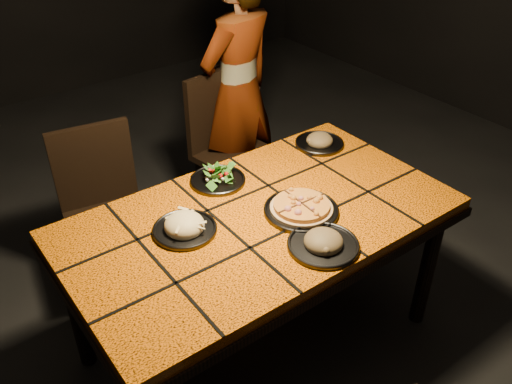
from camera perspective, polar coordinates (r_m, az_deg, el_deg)
room_shell at (r=1.89m, az=0.51°, el=16.33°), size 6.04×7.04×3.08m
dining_table at (r=2.28m, az=0.41°, el=-3.97°), size 1.62×0.92×0.75m
chair_far_left at (r=2.84m, az=-15.78°, el=-0.95°), size 0.46×0.46×0.88m
chair_far_right at (r=3.25m, az=-3.04°, el=5.55°), size 0.48×0.48×0.92m
diner at (r=3.26m, az=-1.89°, el=10.48°), size 0.63×0.49×1.55m
plate_pizza at (r=2.24m, az=4.80°, el=-1.75°), size 0.31×0.31×0.04m
plate_pasta at (r=2.15m, az=-7.53°, el=-3.65°), size 0.26×0.26×0.08m
plate_salad at (r=2.43m, az=-4.06°, el=1.57°), size 0.25×0.25×0.07m
plate_mushroom_a at (r=2.07m, az=7.11°, el=-5.25°), size 0.28×0.28×0.09m
plate_mushroom_b at (r=2.74m, az=6.71°, el=5.34°), size 0.24×0.24×0.08m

